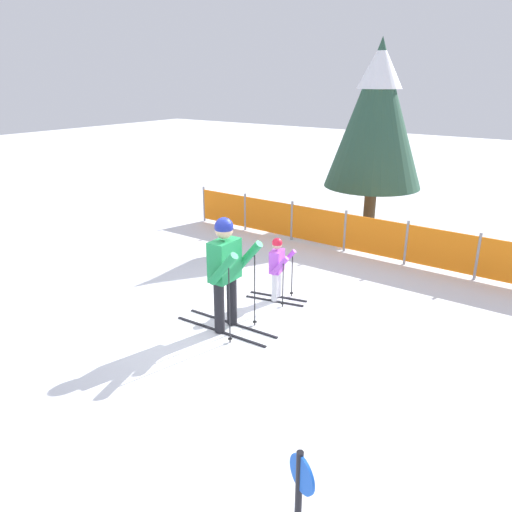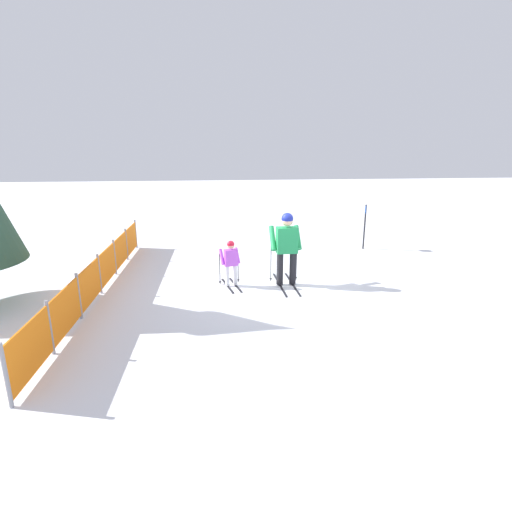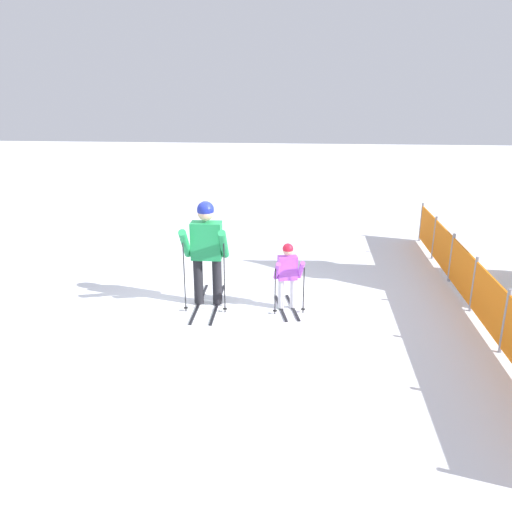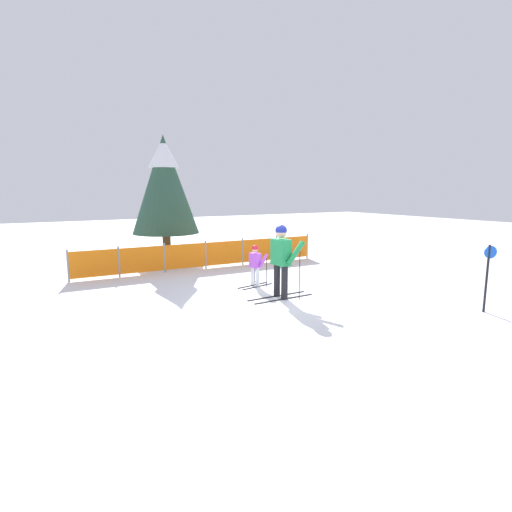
{
  "view_description": "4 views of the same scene",
  "coord_description": "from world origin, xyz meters",
  "px_view_note": "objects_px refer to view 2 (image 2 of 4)",
  "views": [
    {
      "loc": [
        4.73,
        -5.49,
        3.83
      ],
      "look_at": [
        0.13,
        0.92,
        0.97
      ],
      "focal_mm": 35.0,
      "sensor_mm": 36.0,
      "label": 1
    },
    {
      "loc": [
        -9.28,
        1.79,
        3.47
      ],
      "look_at": [
        0.49,
        0.79,
        0.68
      ],
      "focal_mm": 28.0,
      "sensor_mm": 36.0,
      "label": 2
    },
    {
      "loc": [
        8.15,
        1.68,
        3.54
      ],
      "look_at": [
        0.37,
        0.92,
        0.99
      ],
      "focal_mm": 35.0,
      "sensor_mm": 36.0,
      "label": 3
    },
    {
      "loc": [
        -5.22,
        -8.09,
        2.67
      ],
      "look_at": [
        0.04,
        1.1,
        0.93
      ],
      "focal_mm": 28.0,
      "sensor_mm": 36.0,
      "label": 4
    }
  ],
  "objects_px": {
    "skier_child": "(231,260)",
    "trail_marker": "(365,222)",
    "skier_adult": "(287,242)",
    "safety_fence": "(99,274)"
  },
  "relations": [
    {
      "from": "skier_adult",
      "to": "skier_child",
      "type": "height_order",
      "value": "skier_adult"
    },
    {
      "from": "skier_adult",
      "to": "trail_marker",
      "type": "distance_m",
      "value": 4.6
    },
    {
      "from": "skier_child",
      "to": "trail_marker",
      "type": "distance_m",
      "value": 5.64
    },
    {
      "from": "skier_child",
      "to": "safety_fence",
      "type": "distance_m",
      "value": 3.14
    },
    {
      "from": "skier_adult",
      "to": "safety_fence",
      "type": "height_order",
      "value": "skier_adult"
    },
    {
      "from": "skier_child",
      "to": "trail_marker",
      "type": "height_order",
      "value": "trail_marker"
    },
    {
      "from": "skier_child",
      "to": "trail_marker",
      "type": "relative_size",
      "value": 0.78
    },
    {
      "from": "skier_child",
      "to": "safety_fence",
      "type": "relative_size",
      "value": 0.13
    },
    {
      "from": "skier_adult",
      "to": "safety_fence",
      "type": "xyz_separation_m",
      "value": [
        -0.16,
        4.52,
        -0.61
      ]
    },
    {
      "from": "safety_fence",
      "to": "skier_adult",
      "type": "bearing_deg",
      "value": -88.0
    }
  ]
}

